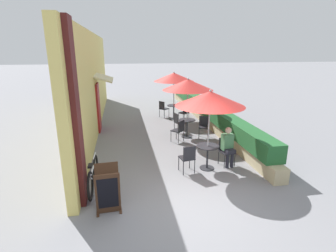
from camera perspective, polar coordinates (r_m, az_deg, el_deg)
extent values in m
plane|color=gray|center=(6.50, 3.85, -16.65)|extent=(120.00, 120.00, 0.00)
cube|color=#E0CC6B|center=(12.51, -15.75, 9.28)|extent=(0.24, 14.22, 4.20)
cube|color=#4C1919|center=(6.12, -19.29, 1.87)|extent=(0.12, 0.56, 4.20)
cube|color=maroon|center=(11.97, -14.89, 3.93)|extent=(0.08, 0.96, 2.10)
cube|color=beige|center=(11.75, -13.83, 10.21)|extent=(0.78, 1.80, 0.30)
cube|color=tan|center=(13.37, 8.10, 1.98)|extent=(0.44, 13.22, 0.45)
cube|color=#235B2D|center=(13.25, 8.18, 4.09)|extent=(0.60, 12.56, 0.56)
cylinder|color=#28282D|center=(8.26, 8.44, -9.01)|extent=(0.44, 0.44, 0.02)
cylinder|color=#28282D|center=(8.12, 8.55, -6.72)|extent=(0.06, 0.06, 0.72)
cylinder|color=#28282D|center=(7.98, 8.66, -4.35)|extent=(0.69, 0.69, 0.02)
cylinder|color=#B7B7BC|center=(7.84, 8.80, -1.34)|extent=(0.04, 0.04, 2.34)
cone|color=red|center=(7.59, 9.13, 5.91)|extent=(2.02, 2.02, 0.43)
sphere|color=#B7B7BC|center=(7.55, 9.21, 7.59)|extent=(0.07, 0.07, 0.07)
cube|color=#232328|center=(8.41, 12.71, -5.51)|extent=(0.46, 0.46, 0.04)
cube|color=#232328|center=(8.48, 12.14, -3.77)|extent=(0.38, 0.09, 0.42)
cylinder|color=#232328|center=(8.27, 12.21, -7.57)|extent=(0.02, 0.02, 0.45)
cylinder|color=#232328|center=(8.46, 14.30, -7.17)|extent=(0.02, 0.02, 0.45)
cylinder|color=#232328|center=(8.55, 10.95, -6.67)|extent=(0.02, 0.02, 0.45)
cylinder|color=#232328|center=(8.73, 13.00, -6.30)|extent=(0.02, 0.02, 0.45)
cylinder|color=#23232D|center=(8.32, 12.81, -7.39)|extent=(0.11, 0.11, 0.47)
cylinder|color=#23232D|center=(8.40, 13.74, -7.22)|extent=(0.11, 0.11, 0.47)
cube|color=#23232D|center=(8.32, 13.07, -5.22)|extent=(0.36, 0.40, 0.12)
cube|color=#4C8456|center=(8.31, 12.78, -3.36)|extent=(0.37, 0.27, 0.50)
sphere|color=beige|center=(8.18, 13.02, -0.96)|extent=(0.20, 0.20, 0.20)
cube|color=#232328|center=(7.80, 4.10, -6.92)|extent=(0.46, 0.46, 0.04)
cube|color=#232328|center=(7.57, 4.70, -5.98)|extent=(0.38, 0.09, 0.42)
cylinder|color=#232328|center=(8.11, 4.73, -7.72)|extent=(0.02, 0.02, 0.45)
cylinder|color=#232328|center=(7.98, 2.35, -8.10)|extent=(0.02, 0.02, 0.45)
cylinder|color=#232328|center=(7.82, 5.82, -8.73)|extent=(0.02, 0.02, 0.45)
cylinder|color=#232328|center=(7.68, 3.37, -9.15)|extent=(0.02, 0.02, 0.45)
cylinder|color=#28282D|center=(10.97, 4.10, -2.31)|extent=(0.44, 0.44, 0.02)
cylinder|color=#28282D|center=(10.86, 4.13, -0.52)|extent=(0.06, 0.06, 0.72)
cylinder|color=#28282D|center=(10.76, 4.17, 1.31)|extent=(0.69, 0.69, 0.02)
cylinder|color=#B7B7BC|center=(10.66, 4.22, 3.60)|extent=(0.04, 0.04, 2.34)
cone|color=red|center=(10.48, 4.34, 8.97)|extent=(2.02, 2.02, 0.43)
sphere|color=#B7B7BC|center=(10.45, 4.37, 10.19)|extent=(0.07, 0.07, 0.07)
cube|color=#232328|center=(10.30, 2.06, -0.99)|extent=(0.57, 0.57, 0.04)
cube|color=#232328|center=(10.14, 2.92, -0.05)|extent=(0.30, 0.28, 0.42)
cylinder|color=#232328|center=(10.61, 1.81, -1.74)|extent=(0.02, 0.02, 0.45)
cylinder|color=#232328|center=(10.33, 0.65, -2.24)|extent=(0.02, 0.02, 0.45)
cylinder|color=#232328|center=(10.41, 3.42, -2.11)|extent=(0.02, 0.02, 0.45)
cylinder|color=#232328|center=(10.13, 2.29, -2.63)|extent=(0.02, 0.02, 0.45)
cube|color=#232328|center=(10.83, 7.76, -0.25)|extent=(0.50, 0.50, 0.04)
cube|color=#232328|center=(10.95, 7.80, 1.08)|extent=(0.37, 0.14, 0.42)
cylinder|color=#232328|center=(10.72, 6.76, -1.64)|extent=(0.02, 0.02, 0.45)
cylinder|color=#232328|center=(10.73, 8.68, -1.71)|extent=(0.02, 0.02, 0.45)
cylinder|color=#232328|center=(11.07, 6.78, -1.06)|extent=(0.02, 0.02, 0.45)
cylinder|color=#232328|center=(11.07, 8.64, -1.13)|extent=(0.02, 0.02, 0.45)
cube|color=#232328|center=(11.43, 2.60, 0.79)|extent=(0.48, 0.48, 0.04)
cube|color=#232328|center=(11.30, 1.76, 1.72)|extent=(0.11, 0.38, 0.42)
cylinder|color=#232328|center=(11.41, 3.79, -0.43)|extent=(0.02, 0.02, 0.45)
cylinder|color=#232328|center=(11.72, 3.00, 0.05)|extent=(0.02, 0.02, 0.45)
cylinder|color=#232328|center=(11.26, 2.15, -0.64)|extent=(0.02, 0.02, 0.45)
cylinder|color=#232328|center=(11.58, 1.40, -0.15)|extent=(0.02, 0.02, 0.45)
cylinder|color=#28282D|center=(13.68, 1.24, 1.56)|extent=(0.44, 0.44, 0.02)
cylinder|color=#28282D|center=(13.59, 1.25, 3.02)|extent=(0.06, 0.06, 0.72)
cylinder|color=#28282D|center=(13.51, 1.26, 4.50)|extent=(0.69, 0.69, 0.02)
cylinder|color=#B7B7BC|center=(13.43, 1.27, 6.34)|extent=(0.04, 0.04, 2.34)
cone|color=red|center=(13.29, 1.30, 10.62)|extent=(2.02, 2.02, 0.43)
sphere|color=#B7B7BC|center=(13.27, 1.30, 11.58)|extent=(0.07, 0.07, 0.07)
cube|color=#232328|center=(13.14, 3.47, 2.87)|extent=(0.56, 0.56, 0.04)
cube|color=#232328|center=(13.23, 4.00, 3.89)|extent=(0.25, 0.32, 0.42)
cylinder|color=#232328|center=(13.17, 2.35, 1.92)|extent=(0.02, 0.02, 0.45)
cylinder|color=#232328|center=(12.95, 3.55, 1.64)|extent=(0.02, 0.02, 0.45)
cylinder|color=#232328|center=(13.44, 3.36, 2.20)|extent=(0.02, 0.02, 0.45)
cylinder|color=#232328|center=(13.22, 4.55, 1.93)|extent=(0.02, 0.02, 0.45)
cube|color=#232328|center=(14.03, -0.83, 3.78)|extent=(0.56, 0.56, 0.04)
cube|color=#232328|center=(13.86, -1.37, 4.51)|extent=(0.25, 0.32, 0.42)
cylinder|color=#232328|center=(14.09, 0.21, 2.90)|extent=(0.02, 0.02, 0.45)
cylinder|color=#232328|center=(14.33, -0.84, 3.13)|extent=(0.02, 0.02, 0.45)
cylinder|color=#232328|center=(13.84, -0.81, 2.64)|extent=(0.02, 0.02, 0.45)
cylinder|color=#232328|center=(14.08, -1.86, 2.88)|extent=(0.02, 0.02, 0.45)
cylinder|color=#B73D3D|center=(13.42, 1.32, 4.66)|extent=(0.07, 0.07, 0.09)
torus|color=black|center=(7.66, -15.48, -8.73)|extent=(0.09, 0.72, 0.72)
torus|color=black|center=(6.75, -16.56, -12.43)|extent=(0.09, 0.72, 0.72)
cylinder|color=silver|center=(7.12, -16.11, -9.04)|extent=(0.07, 0.80, 0.04)
cylinder|color=silver|center=(7.03, -16.18, -11.00)|extent=(0.06, 0.59, 0.39)
cylinder|color=silver|center=(6.82, -16.49, -9.24)|extent=(0.04, 0.04, 0.25)
cube|color=black|center=(6.77, -16.58, -8.28)|extent=(0.11, 0.22, 0.05)
cylinder|color=silver|center=(7.47, -15.74, -6.25)|extent=(0.05, 0.46, 0.03)
cube|color=#422819|center=(6.36, -13.05, -12.37)|extent=(0.55, 0.27, 1.04)
cube|color=black|center=(6.36, -13.06, -12.12)|extent=(0.45, 0.19, 0.79)
cube|color=#422819|center=(6.01, -12.94, -14.19)|extent=(0.55, 0.27, 1.04)
cube|color=black|center=(5.98, -12.95, -14.11)|extent=(0.45, 0.19, 0.79)
cube|color=#422819|center=(6.45, -10.39, -17.05)|extent=(0.09, 0.48, 0.02)
cube|color=#422819|center=(6.45, -14.99, -17.36)|extent=(0.09, 0.48, 0.02)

